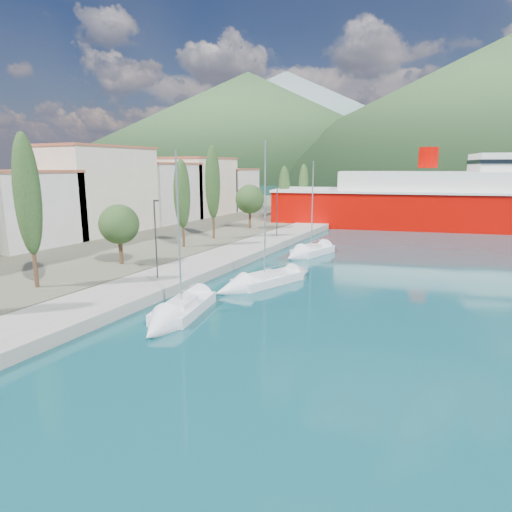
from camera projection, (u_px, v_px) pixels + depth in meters
The scene contains 10 objects.
ground at pixel (421, 200), 122.15m from camera, with size 1400.00×1400.00×0.00m, color #10474E.
quay at pixel (229, 256), 43.56m from camera, with size 5.00×88.00×0.80m, color gray.
land_strip at pixel (56, 224), 68.87m from camera, with size 70.00×148.00×0.70m, color #565644.
town_buildings at pixel (129, 193), 62.07m from camera, with size 9.20×69.20×11.30m.
tree_row at pixel (205, 197), 50.06m from camera, with size 4.06×65.11×11.14m.
lamp_posts at pixel (163, 235), 33.69m from camera, with size 0.15×44.64×6.06m.
sailboat_near at pixel (171, 318), 25.98m from camera, with size 3.86×8.12×11.22m.
sailboat_mid at pixel (249, 285), 33.43m from camera, with size 5.09×8.74×12.23m.
sailboat_far at pixel (304, 254), 45.28m from camera, with size 4.01×7.73×10.86m.
ferry at pixel (489, 203), 65.54m from camera, with size 66.75×27.81×12.97m.
Camera 1 is at (12.40, -10.98, 9.33)m, focal length 30.00 mm.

